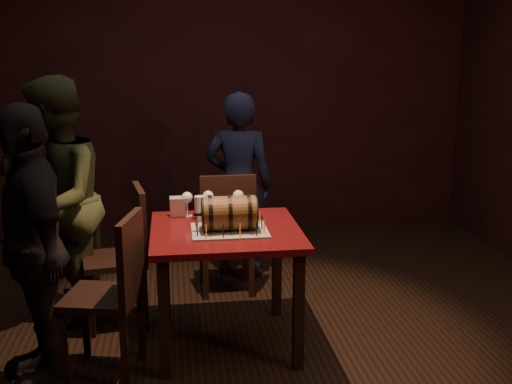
{
  "coord_description": "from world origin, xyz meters",
  "views": [
    {
      "loc": [
        -0.41,
        -3.76,
        1.87
      ],
      "look_at": [
        0.1,
        0.05,
        0.95
      ],
      "focal_mm": 45.0,
      "sensor_mm": 36.0,
      "label": 1
    }
  ],
  "objects_px": {
    "barrel_cake": "(229,213)",
    "person_back": "(239,185)",
    "pint_of_ale": "(200,208)",
    "chair_left_rear": "(126,248)",
    "person_left_front": "(32,247)",
    "chair_back": "(227,227)",
    "chair_left_front": "(115,286)",
    "person_left_rear": "(56,203)",
    "pub_table": "(226,246)",
    "wine_glass_right": "(238,197)",
    "wine_glass_left": "(187,199)",
    "wine_glass_mid": "(208,197)"
  },
  "relations": [
    {
      "from": "wine_glass_left",
      "to": "chair_back",
      "type": "height_order",
      "value": "chair_back"
    },
    {
      "from": "pub_table",
      "to": "person_left_front",
      "type": "xyz_separation_m",
      "value": [
        -1.07,
        -0.29,
        0.14
      ]
    },
    {
      "from": "pub_table",
      "to": "person_back",
      "type": "bearing_deg",
      "value": 80.11
    },
    {
      "from": "wine_glass_mid",
      "to": "wine_glass_right",
      "type": "bearing_deg",
      "value": -3.28
    },
    {
      "from": "chair_left_rear",
      "to": "pub_table",
      "type": "bearing_deg",
      "value": -32.1
    },
    {
      "from": "wine_glass_left",
      "to": "chair_left_rear",
      "type": "bearing_deg",
      "value": 168.73
    },
    {
      "from": "barrel_cake",
      "to": "wine_glass_right",
      "type": "xyz_separation_m",
      "value": [
        0.09,
        0.38,
        0.0
      ]
    },
    {
      "from": "wine_glass_left",
      "to": "person_left_front",
      "type": "distance_m",
      "value": 1.05
    },
    {
      "from": "pub_table",
      "to": "person_left_rear",
      "type": "bearing_deg",
      "value": 155.13
    },
    {
      "from": "chair_back",
      "to": "chair_left_front",
      "type": "relative_size",
      "value": 1.0
    },
    {
      "from": "person_left_rear",
      "to": "person_back",
      "type": "bearing_deg",
      "value": 122.97
    },
    {
      "from": "chair_left_front",
      "to": "person_left_rear",
      "type": "xyz_separation_m",
      "value": [
        -0.43,
        0.77,
        0.3
      ]
    },
    {
      "from": "barrel_cake",
      "to": "person_left_front",
      "type": "xyz_separation_m",
      "value": [
        -1.09,
        -0.23,
        -0.09
      ]
    },
    {
      "from": "wine_glass_left",
      "to": "chair_left_rear",
      "type": "relative_size",
      "value": 0.17
    },
    {
      "from": "barrel_cake",
      "to": "person_back",
      "type": "bearing_deg",
      "value": 81.37
    },
    {
      "from": "pint_of_ale",
      "to": "person_left_rear",
      "type": "xyz_separation_m",
      "value": [
        -0.93,
        0.27,
        0.0
      ]
    },
    {
      "from": "wine_glass_mid",
      "to": "chair_left_front",
      "type": "xyz_separation_m",
      "value": [
        -0.56,
        -0.6,
        -0.34
      ]
    },
    {
      "from": "person_left_front",
      "to": "pub_table",
      "type": "bearing_deg",
      "value": 81.4
    },
    {
      "from": "chair_left_front",
      "to": "person_left_front",
      "type": "height_order",
      "value": "person_left_front"
    },
    {
      "from": "chair_back",
      "to": "chair_left_front",
      "type": "bearing_deg",
      "value": -124.02
    },
    {
      "from": "wine_glass_right",
      "to": "chair_left_front",
      "type": "bearing_deg",
      "value": -142.1
    },
    {
      "from": "chair_left_rear",
      "to": "person_back",
      "type": "distance_m",
      "value": 1.19
    },
    {
      "from": "pub_table",
      "to": "chair_left_front",
      "type": "xyz_separation_m",
      "value": [
        -0.65,
        -0.27,
        -0.12
      ]
    },
    {
      "from": "chair_back",
      "to": "person_back",
      "type": "xyz_separation_m",
      "value": [
        0.13,
        0.4,
        0.22
      ]
    },
    {
      "from": "pub_table",
      "to": "person_left_front",
      "type": "distance_m",
      "value": 1.12
    },
    {
      "from": "person_back",
      "to": "person_left_front",
      "type": "distance_m",
      "value": 1.97
    },
    {
      "from": "barrel_cake",
      "to": "person_left_front",
      "type": "distance_m",
      "value": 1.12
    },
    {
      "from": "barrel_cake",
      "to": "chair_back",
      "type": "height_order",
      "value": "barrel_cake"
    },
    {
      "from": "wine_glass_right",
      "to": "chair_left_rear",
      "type": "bearing_deg",
      "value": 174.14
    },
    {
      "from": "wine_glass_right",
      "to": "person_back",
      "type": "xyz_separation_m",
      "value": [
        0.1,
        0.88,
        -0.13
      ]
    },
    {
      "from": "wine_glass_right",
      "to": "pint_of_ale",
      "type": "bearing_deg",
      "value": -160.58
    },
    {
      "from": "person_left_rear",
      "to": "chair_left_rear",
      "type": "bearing_deg",
      "value": 81.12
    },
    {
      "from": "pub_table",
      "to": "person_back",
      "type": "xyz_separation_m",
      "value": [
        0.21,
        1.2,
        0.1
      ]
    },
    {
      "from": "chair_back",
      "to": "wine_glass_right",
      "type": "bearing_deg",
      "value": -85.84
    },
    {
      "from": "wine_glass_left",
      "to": "chair_left_front",
      "type": "xyz_separation_m",
      "value": [
        -0.43,
        -0.59,
        -0.35
      ]
    },
    {
      "from": "chair_back",
      "to": "barrel_cake",
      "type": "bearing_deg",
      "value": -93.91
    },
    {
      "from": "barrel_cake",
      "to": "person_left_rear",
      "type": "xyz_separation_m",
      "value": [
        -1.09,
        0.56,
        -0.04
      ]
    },
    {
      "from": "barrel_cake",
      "to": "chair_left_rear",
      "type": "xyz_separation_m",
      "value": [
        -0.65,
        0.46,
        -0.34
      ]
    },
    {
      "from": "wine_glass_mid",
      "to": "person_left_front",
      "type": "xyz_separation_m",
      "value": [
        -0.99,
        -0.62,
        -0.09
      ]
    },
    {
      "from": "chair_back",
      "to": "person_left_rear",
      "type": "relative_size",
      "value": 0.56
    },
    {
      "from": "pint_of_ale",
      "to": "chair_left_rear",
      "type": "height_order",
      "value": "chair_left_rear"
    },
    {
      "from": "pub_table",
      "to": "chair_back",
      "type": "distance_m",
      "value": 0.81
    },
    {
      "from": "chair_left_front",
      "to": "wine_glass_mid",
      "type": "bearing_deg",
      "value": 46.92
    },
    {
      "from": "barrel_cake",
      "to": "chair_left_rear",
      "type": "bearing_deg",
      "value": 144.61
    },
    {
      "from": "barrel_cake",
      "to": "person_left_rear",
      "type": "height_order",
      "value": "person_left_rear"
    },
    {
      "from": "wine_glass_right",
      "to": "person_left_front",
      "type": "bearing_deg",
      "value": -152.83
    },
    {
      "from": "person_left_rear",
      "to": "person_left_front",
      "type": "bearing_deg",
      "value": 4.1
    },
    {
      "from": "person_back",
      "to": "chair_back",
      "type": "bearing_deg",
      "value": 86.62
    },
    {
      "from": "person_back",
      "to": "person_left_rear",
      "type": "relative_size",
      "value": 0.9
    },
    {
      "from": "pint_of_ale",
      "to": "person_left_front",
      "type": "distance_m",
      "value": 1.07
    }
  ]
}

